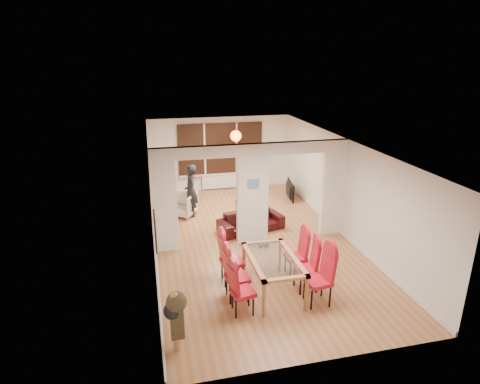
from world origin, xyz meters
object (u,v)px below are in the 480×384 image
object	(u,v)px
dining_chair_lc	(232,258)
bowl	(252,199)
dining_chair_la	(243,289)
dining_chair_rb	(306,266)
armchair	(182,204)
dining_chair_lb	(237,274)
person	(191,191)
dining_chair_rc	(296,254)
bottle	(255,197)
dining_table	(273,275)
sofa	(251,221)
coffee_table	(251,204)
television	(288,190)
dining_chair_ra	(318,277)

from	to	relation	value
dining_chair_lc	bowl	size ratio (longest dim) A/B	5.24
dining_chair_la	bowl	world-z (taller)	dining_chair_la
dining_chair_la	dining_chair_rb	size ratio (longest dim) A/B	0.94
armchair	bowl	world-z (taller)	armchair
dining_chair_lb	person	bearing A→B (deg)	88.16
dining_chair_rc	bottle	bearing A→B (deg)	84.03
dining_table	bottle	distance (m)	4.77
dining_table	dining_chair_rc	world-z (taller)	dining_chair_rc
dining_chair_rb	dining_table	bearing A→B (deg)	-178.44
dining_table	dining_chair_rb	size ratio (longest dim) A/B	1.53
sofa	coffee_table	world-z (taller)	sofa
television	bottle	xyz separation A→B (m)	(-1.31, -0.61, 0.06)
coffee_table	bowl	xyz separation A→B (m)	(0.08, 0.10, 0.13)
dining_chair_rb	coffee_table	world-z (taller)	dining_chair_rb
dining_table	bottle	size ratio (longest dim) A/B	5.52
dining_chair_lc	sofa	distance (m)	2.74
person	coffee_table	world-z (taller)	person
dining_chair_lb	person	distance (m)	4.61
dining_chair_ra	television	bearing A→B (deg)	69.00
bottle	dining_chair_ra	bearing A→B (deg)	-91.74
armchair	bottle	bearing A→B (deg)	33.16
bowl	dining_table	bearing A→B (deg)	-99.93
dining_chair_rc	bowl	world-z (taller)	dining_chair_rc
dining_chair_ra	dining_chair_rb	distance (m)	0.51
dining_chair_lc	armchair	bearing A→B (deg)	93.72
dining_chair_rc	television	xyz separation A→B (m)	(1.52, 4.81, -0.22)
bowl	sofa	bearing A→B (deg)	-106.09
dining_chair_lc	armchair	xyz separation A→B (m)	(-0.69, 4.05, -0.21)
sofa	dining_chair_rc	bearing A→B (deg)	-96.21
dining_chair_ra	television	xyz separation A→B (m)	(1.47, 5.88, -0.27)
dining_chair_rb	bowl	xyz separation A→B (m)	(0.16, 4.92, -0.31)
dining_chair_lb	dining_chair_rb	bearing A→B (deg)	-6.65
dining_chair_rb	coffee_table	bearing A→B (deg)	96.63
dining_chair_la	dining_chair_lb	world-z (taller)	dining_chair_lb
dining_chair_la	dining_chair_lc	distance (m)	1.10
sofa	armchair	size ratio (longest dim) A/B	2.34
dining_chair_ra	dining_chair_rc	distance (m)	1.08
dining_chair_rb	armchair	bearing A→B (deg)	121.86
dining_chair_lc	bowl	distance (m)	4.58
dining_chair_lc	bottle	bearing A→B (deg)	62.60
dining_chair_rc	coffee_table	size ratio (longest dim) A/B	1.14
dining_chair_ra	dining_chair_rb	xyz separation A→B (m)	(-0.04, 0.51, -0.03)
dining_chair_rc	dining_chair_rb	bearing A→B (deg)	-91.49
dining_chair_lc	armchair	world-z (taller)	dining_chair_lc
dining_chair_la	bottle	world-z (taller)	dining_chair_la
dining_chair_rb	sofa	xyz separation A→B (m)	(-0.36, 3.14, -0.28)
dining_chair_lb	dining_chair_ra	bearing A→B (deg)	-25.45
sofa	dining_table	bearing A→B (deg)	-109.98
person	bowl	distance (m)	2.10
dining_table	person	world-z (taller)	person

